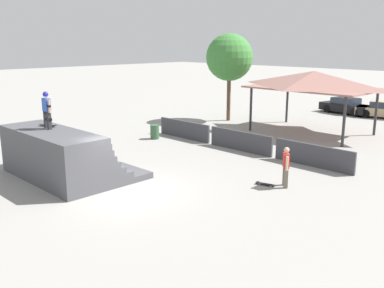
# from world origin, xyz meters

# --- Properties ---
(ground_plane) EXTENTS (160.00, 160.00, 0.00)m
(ground_plane) POSITION_xyz_m (0.00, 0.00, 0.00)
(ground_plane) COLOR gray
(quarter_pipe_ramp) EXTENTS (5.72, 4.05, 2.09)m
(quarter_pipe_ramp) POSITION_xyz_m (-3.43, -0.81, 0.91)
(quarter_pipe_ramp) COLOR #4C4C51
(quarter_pipe_ramp) RESTS_ON ground
(skater_on_deck) EXTENTS (0.67, 0.23, 1.58)m
(skater_on_deck) POSITION_xyz_m (-3.92, -1.05, 3.00)
(skater_on_deck) COLOR #2D2D33
(skater_on_deck) RESTS_ON quarter_pipe_ramp
(skateboard_on_deck) EXTENTS (0.86, 0.51, 0.09)m
(skateboard_on_deck) POSITION_xyz_m (-4.41, -0.80, 2.15)
(skateboard_on_deck) COLOR green
(skateboard_on_deck) RESTS_ON quarter_pipe_ramp
(bystander_walking) EXTENTS (0.50, 0.56, 1.63)m
(bystander_walking) POSITION_xyz_m (4.03, 4.89, 0.90)
(bystander_walking) COLOR #6B6051
(bystander_walking) RESTS_ON ground
(skateboard_on_ground) EXTENTS (0.84, 0.38, 0.09)m
(skateboard_on_ground) POSITION_xyz_m (3.37, 4.45, 0.06)
(skateboard_on_ground) COLOR silver
(skateboard_on_ground) RESTS_ON ground
(barrier_fence) EXTENTS (12.67, 0.12, 1.05)m
(barrier_fence) POSITION_xyz_m (-0.94, 8.25, 0.53)
(barrier_fence) COLOR #3D3D42
(barrier_fence) RESTS_ON ground
(pavilion_shelter) EXTENTS (7.49, 5.05, 3.92)m
(pavilion_shelter) POSITION_xyz_m (-0.63, 15.06, 3.36)
(pavilion_shelter) COLOR #2D2D33
(pavilion_shelter) RESTS_ON ground
(tree_beside_pavilion) EXTENTS (3.38, 3.38, 6.29)m
(tree_beside_pavilion) POSITION_xyz_m (-7.26, 14.77, 4.58)
(tree_beside_pavilion) COLOR brown
(tree_beside_pavilion) RESTS_ON ground
(trash_bin) EXTENTS (0.52, 0.52, 0.85)m
(trash_bin) POSITION_xyz_m (-6.37, 6.87, 0.42)
(trash_bin) COLOR #385B3D
(trash_bin) RESTS_ON ground
(parked_car_black) EXTENTS (4.42, 2.46, 1.27)m
(parked_car_black) POSITION_xyz_m (-2.51, 23.97, 0.60)
(parked_car_black) COLOR black
(parked_car_black) RESTS_ON ground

